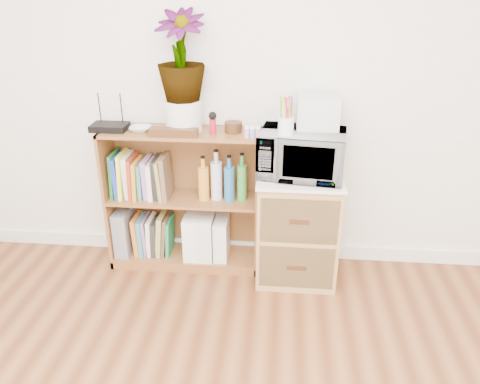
# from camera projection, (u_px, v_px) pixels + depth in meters

# --- Properties ---
(skirting_board) EXTENTS (4.00, 0.02, 0.10)m
(skirting_board) POSITION_uv_depth(u_px,v_px,m) (239.00, 247.00, 3.36)
(skirting_board) COLOR white
(skirting_board) RESTS_ON ground
(bookshelf) EXTENTS (1.00, 0.30, 0.95)m
(bookshelf) POSITION_uv_depth(u_px,v_px,m) (184.00, 200.00, 3.09)
(bookshelf) COLOR brown
(bookshelf) RESTS_ON ground
(wicker_unit) EXTENTS (0.50, 0.45, 0.70)m
(wicker_unit) POSITION_uv_depth(u_px,v_px,m) (297.00, 227.00, 3.01)
(wicker_unit) COLOR #9E7542
(wicker_unit) RESTS_ON ground
(microwave) EXTENTS (0.54, 0.40, 0.28)m
(microwave) POSITION_uv_depth(u_px,v_px,m) (302.00, 154.00, 2.79)
(microwave) COLOR white
(microwave) RESTS_ON wicker_unit
(pen_cup) EXTENTS (0.09, 0.09, 0.10)m
(pen_cup) POSITION_uv_depth(u_px,v_px,m) (286.00, 126.00, 2.66)
(pen_cup) COLOR white
(pen_cup) RESTS_ON microwave
(small_appliance) EXTENTS (0.24, 0.20, 0.19)m
(small_appliance) POSITION_uv_depth(u_px,v_px,m) (318.00, 112.00, 2.76)
(small_appliance) COLOR silver
(small_appliance) RESTS_ON microwave
(router) EXTENTS (0.22, 0.15, 0.04)m
(router) POSITION_uv_depth(u_px,v_px,m) (110.00, 127.00, 2.90)
(router) COLOR black
(router) RESTS_ON bookshelf
(white_bowl) EXTENTS (0.13, 0.13, 0.03)m
(white_bowl) POSITION_uv_depth(u_px,v_px,m) (140.00, 129.00, 2.88)
(white_bowl) COLOR silver
(white_bowl) RESTS_ON bookshelf
(plant_pot) EXTENTS (0.22, 0.22, 0.19)m
(plant_pot) POSITION_uv_depth(u_px,v_px,m) (184.00, 115.00, 2.87)
(plant_pot) COLOR silver
(plant_pot) RESTS_ON bookshelf
(potted_plant) EXTENTS (0.29, 0.29, 0.52)m
(potted_plant) POSITION_uv_depth(u_px,v_px,m) (181.00, 56.00, 2.72)
(potted_plant) COLOR #2E732E
(potted_plant) RESTS_ON plant_pot
(trinket_box) EXTENTS (0.29, 0.07, 0.05)m
(trinket_box) POSITION_uv_depth(u_px,v_px,m) (174.00, 132.00, 2.79)
(trinket_box) COLOR #3D1D10
(trinket_box) RESTS_ON bookshelf
(kokeshi_doll) EXTENTS (0.04, 0.04, 0.09)m
(kokeshi_doll) POSITION_uv_depth(u_px,v_px,m) (213.00, 127.00, 2.82)
(kokeshi_doll) COLOR #AB152A
(kokeshi_doll) RESTS_ON bookshelf
(wooden_bowl) EXTENTS (0.11, 0.11, 0.06)m
(wooden_bowl) POSITION_uv_depth(u_px,v_px,m) (233.00, 127.00, 2.86)
(wooden_bowl) COLOR #38210F
(wooden_bowl) RESTS_ON bookshelf
(paint_jars) EXTENTS (0.11, 0.04, 0.06)m
(paint_jars) POSITION_uv_depth(u_px,v_px,m) (252.00, 133.00, 2.76)
(paint_jars) COLOR #D47690
(paint_jars) RESTS_ON bookshelf
(file_box) EXTENTS (0.10, 0.25, 0.32)m
(file_box) POSITION_uv_depth(u_px,v_px,m) (125.00, 230.00, 3.23)
(file_box) COLOR slate
(file_box) RESTS_ON bookshelf
(magazine_holder_left) EXTENTS (0.10, 0.24, 0.30)m
(magazine_holder_left) POSITION_uv_depth(u_px,v_px,m) (193.00, 234.00, 3.18)
(magazine_holder_left) COLOR white
(magazine_holder_left) RESTS_ON bookshelf
(magazine_holder_mid) EXTENTS (0.10, 0.25, 0.31)m
(magazine_holder_mid) POSITION_uv_depth(u_px,v_px,m) (207.00, 235.00, 3.17)
(magazine_holder_mid) COLOR silver
(magazine_holder_mid) RESTS_ON bookshelf
(magazine_holder_right) EXTENTS (0.09, 0.23, 0.28)m
(magazine_holder_right) POSITION_uv_depth(u_px,v_px,m) (222.00, 237.00, 3.17)
(magazine_holder_right) COLOR silver
(magazine_holder_right) RESTS_ON bookshelf
(cookbooks) EXTENTS (0.38, 0.20, 0.30)m
(cookbooks) POSITION_uv_depth(u_px,v_px,m) (141.00, 176.00, 3.05)
(cookbooks) COLOR #1C6926
(cookbooks) RESTS_ON bookshelf
(liquor_bottles) EXTENTS (0.31, 0.07, 0.32)m
(liquor_bottles) POSITION_uv_depth(u_px,v_px,m) (222.00, 177.00, 2.99)
(liquor_bottles) COLOR orange
(liquor_bottles) RESTS_ON bookshelf
(lower_books) EXTENTS (0.26, 0.19, 0.29)m
(lower_books) POSITION_uv_depth(u_px,v_px,m) (154.00, 234.00, 3.22)
(lower_books) COLOR orange
(lower_books) RESTS_ON bookshelf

